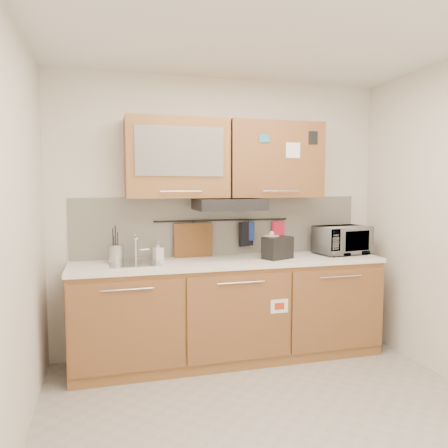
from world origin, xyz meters
TOP-DOWN VIEW (x-y plane):
  - floor at (0.00, 0.00)m, footprint 3.20×3.20m
  - ceiling at (0.00, 0.00)m, footprint 3.20×3.20m
  - wall_back at (0.00, 1.50)m, footprint 3.20×0.00m
  - wall_left at (-1.60, 0.00)m, footprint 0.00×3.00m
  - base_cabinet at (0.00, 1.19)m, footprint 2.80×0.64m
  - countertop at (0.00, 1.19)m, footprint 2.82×0.62m
  - backsplash at (0.00, 1.49)m, footprint 2.80×0.02m
  - upper_cabinets at (-0.00, 1.32)m, footprint 1.82×0.37m
  - range_hood at (0.00, 1.25)m, footprint 0.60×0.46m
  - sink at (-0.85, 1.21)m, footprint 0.42×0.40m
  - utensil_rail at (0.00, 1.45)m, footprint 1.30×0.02m
  - utensil_crock at (-1.00, 1.27)m, footprint 0.14×0.14m
  - kettle at (0.40, 1.19)m, footprint 0.18×0.16m
  - toaster at (0.43, 1.13)m, footprint 0.31×0.25m
  - microwave at (1.15, 1.23)m, footprint 0.54×0.41m
  - soap_bottle at (-0.63, 1.35)m, footprint 0.10×0.10m
  - cutting_board at (-0.29, 1.44)m, footprint 0.37×0.04m
  - oven_mitt at (0.26, 1.44)m, footprint 0.11×0.06m
  - dark_pouch at (0.23, 1.44)m, footprint 0.15×0.09m
  - pot_holder at (0.56, 1.44)m, footprint 0.12×0.04m

SIDE VIEW (x-z plane):
  - floor at x=0.00m, z-range 0.00..0.00m
  - base_cabinet at x=0.00m, z-range -0.03..0.85m
  - countertop at x=0.00m, z-range 0.88..0.92m
  - sink at x=-0.85m, z-range 0.79..1.05m
  - utensil_crock at x=-1.00m, z-range 0.84..1.17m
  - soap_bottle at x=-0.63m, z-range 0.92..1.09m
  - cutting_board at x=-0.29m, z-range 0.79..1.24m
  - kettle at x=0.40m, z-range 0.89..1.14m
  - toaster at x=0.43m, z-range 0.92..1.13m
  - microwave at x=1.15m, z-range 0.92..1.19m
  - dark_pouch at x=0.23m, z-range 1.01..1.24m
  - oven_mitt at x=0.26m, z-range 1.06..1.24m
  - pot_holder at x=0.56m, z-range 1.09..1.24m
  - backsplash at x=0.00m, z-range 0.92..1.48m
  - utensil_rail at x=0.00m, z-range 1.25..1.27m
  - wall_left at x=-1.60m, z-range -0.20..2.80m
  - wall_back at x=0.00m, z-range -0.30..2.90m
  - range_hood at x=0.00m, z-range 1.37..1.47m
  - upper_cabinets at x=0.00m, z-range 1.48..2.18m
  - ceiling at x=0.00m, z-range 2.60..2.60m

